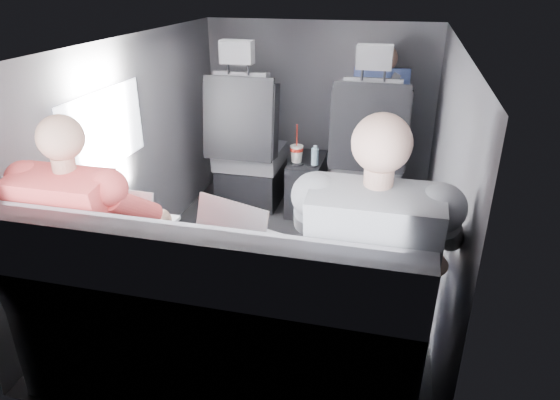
% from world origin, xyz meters
% --- Properties ---
extents(floor, '(2.60, 2.60, 0.00)m').
position_xyz_m(floor, '(0.00, 0.00, 0.00)').
color(floor, black).
rests_on(floor, ground).
extents(ceiling, '(2.60, 2.60, 0.00)m').
position_xyz_m(ceiling, '(0.00, 0.00, 1.35)').
color(ceiling, '#B2B2AD').
rests_on(ceiling, panel_back).
extents(panel_left, '(0.02, 2.60, 1.35)m').
position_xyz_m(panel_left, '(-0.90, 0.00, 0.68)').
color(panel_left, '#56565B').
rests_on(panel_left, floor).
extents(panel_right, '(0.02, 2.60, 1.35)m').
position_xyz_m(panel_right, '(0.90, 0.00, 0.68)').
color(panel_right, '#56565B').
rests_on(panel_right, floor).
extents(panel_front, '(1.80, 0.02, 1.35)m').
position_xyz_m(panel_front, '(0.00, 1.30, 0.68)').
color(panel_front, '#56565B').
rests_on(panel_front, floor).
extents(panel_back, '(1.80, 0.02, 1.35)m').
position_xyz_m(panel_back, '(0.00, -1.30, 0.68)').
color(panel_back, '#56565B').
rests_on(panel_back, floor).
extents(side_window, '(0.02, 0.75, 0.42)m').
position_xyz_m(side_window, '(-0.88, -0.30, 0.90)').
color(side_window, white).
rests_on(side_window, panel_left).
extents(seatbelt, '(0.35, 0.11, 0.59)m').
position_xyz_m(seatbelt, '(0.45, 0.67, 0.80)').
color(seatbelt, black).
rests_on(seatbelt, front_seat_right).
extents(front_seat_left, '(0.52, 0.58, 1.26)m').
position_xyz_m(front_seat_left, '(-0.45, 0.84, 0.40)').
color(front_seat_left, black).
rests_on(front_seat_left, floor).
extents(front_seat_right, '(0.52, 0.58, 1.26)m').
position_xyz_m(front_seat_right, '(0.45, 0.84, 0.40)').
color(front_seat_right, black).
rests_on(front_seat_right, floor).
extents(center_console, '(0.24, 0.48, 0.41)m').
position_xyz_m(center_console, '(0.00, 0.88, 0.20)').
color(center_console, black).
rests_on(center_console, floor).
extents(rear_bench, '(1.60, 0.57, 0.92)m').
position_xyz_m(rear_bench, '(0.00, -1.06, 0.31)').
color(rear_bench, slate).
rests_on(rear_bench, floor).
extents(soda_cup, '(0.10, 0.10, 0.29)m').
position_xyz_m(soda_cup, '(-0.06, 0.78, 0.47)').
color(soda_cup, white).
rests_on(soda_cup, center_console).
extents(water_bottle, '(0.05, 0.05, 0.15)m').
position_xyz_m(water_bottle, '(0.08, 0.76, 0.47)').
color(water_bottle, '#AED5EB').
rests_on(water_bottle, center_console).
extents(laptop_white, '(0.32, 0.30, 0.23)m').
position_xyz_m(laptop_white, '(-0.50, -0.75, 0.63)').
color(laptop_white, silver).
rests_on(laptop_white, passenger_rear_left).
extents(laptop_silver, '(0.41, 0.41, 0.25)m').
position_xyz_m(laptop_silver, '(0.01, -0.78, 0.63)').
color(laptop_silver, '#BABABF').
rests_on(laptop_silver, rear_bench).
extents(laptop_black, '(0.36, 0.33, 0.25)m').
position_xyz_m(laptop_black, '(0.59, -0.84, 0.63)').
color(laptop_black, black).
rests_on(laptop_black, passenger_rear_right).
extents(passenger_rear_left, '(0.49, 0.61, 1.20)m').
position_xyz_m(passenger_rear_left, '(-0.55, -0.97, 0.62)').
color(passenger_rear_left, '#313236').
rests_on(passenger_rear_left, rear_bench).
extents(passenger_rear_right, '(0.54, 0.65, 1.28)m').
position_xyz_m(passenger_rear_right, '(0.60, -0.97, 0.65)').
color(passenger_rear_right, navy).
rests_on(passenger_rear_right, rear_bench).
extents(passenger_front_right, '(0.39, 0.39, 0.79)m').
position_xyz_m(passenger_front_right, '(0.49, 1.10, 0.75)').
color(passenger_front_right, navy).
rests_on(passenger_front_right, front_seat_right).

